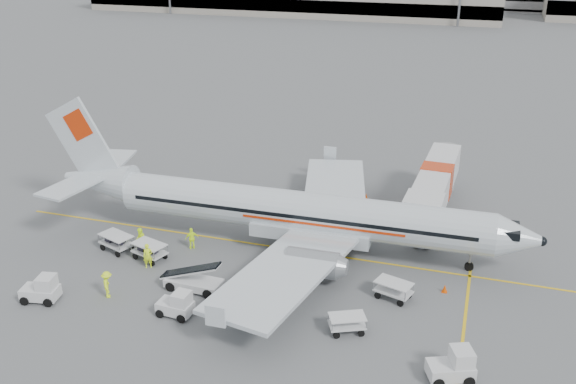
{
  "coord_description": "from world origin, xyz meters",
  "views": [
    {
      "loc": [
        13.69,
        -41.03,
        22.9
      ],
      "look_at": [
        0.0,
        2.0,
        3.8
      ],
      "focal_mm": 40.0,
      "sensor_mm": 36.0,
      "label": 1
    }
  ],
  "objects_px": {
    "belt_loader": "(193,271)",
    "tug_fore": "(451,365)",
    "tug_aft": "(40,288)",
    "aircraft": "(301,186)",
    "tug_mid": "(175,303)",
    "jet_bridge": "(435,191)"
  },
  "relations": [
    {
      "from": "jet_bridge",
      "to": "tug_fore",
      "type": "relative_size",
      "value": 6.92
    },
    {
      "from": "aircraft",
      "to": "tug_mid",
      "type": "xyz_separation_m",
      "value": [
        -4.88,
        -11.1,
        -4.22
      ]
    },
    {
      "from": "belt_loader",
      "to": "tug_mid",
      "type": "relative_size",
      "value": 2.31
    },
    {
      "from": "aircraft",
      "to": "tug_mid",
      "type": "height_order",
      "value": "aircraft"
    },
    {
      "from": "belt_loader",
      "to": "tug_fore",
      "type": "distance_m",
      "value": 17.69
    },
    {
      "from": "belt_loader",
      "to": "tug_fore",
      "type": "xyz_separation_m",
      "value": [
        17.17,
        -4.22,
        -0.44
      ]
    },
    {
      "from": "tug_fore",
      "to": "jet_bridge",
      "type": "bearing_deg",
      "value": 75.24
    },
    {
      "from": "aircraft",
      "to": "belt_loader",
      "type": "bearing_deg",
      "value": -123.74
    },
    {
      "from": "tug_mid",
      "to": "tug_fore",
      "type": "bearing_deg",
      "value": -0.28
    },
    {
      "from": "jet_bridge",
      "to": "tug_mid",
      "type": "bearing_deg",
      "value": -122.36
    },
    {
      "from": "belt_loader",
      "to": "tug_aft",
      "type": "xyz_separation_m",
      "value": [
        -8.95,
        -4.3,
        -0.48
      ]
    },
    {
      "from": "belt_loader",
      "to": "tug_aft",
      "type": "relative_size",
      "value": 2.18
    },
    {
      "from": "tug_mid",
      "to": "aircraft",
      "type": "bearing_deg",
      "value": 69.61
    },
    {
      "from": "tug_fore",
      "to": "belt_loader",
      "type": "bearing_deg",
      "value": 143.22
    },
    {
      "from": "jet_bridge",
      "to": "belt_loader",
      "type": "height_order",
      "value": "jet_bridge"
    },
    {
      "from": "belt_loader",
      "to": "tug_mid",
      "type": "height_order",
      "value": "belt_loader"
    },
    {
      "from": "jet_bridge",
      "to": "tug_aft",
      "type": "bearing_deg",
      "value": -135.0
    },
    {
      "from": "belt_loader",
      "to": "tug_aft",
      "type": "height_order",
      "value": "belt_loader"
    },
    {
      "from": "aircraft",
      "to": "jet_bridge",
      "type": "bearing_deg",
      "value": 43.21
    },
    {
      "from": "tug_aft",
      "to": "aircraft",
      "type": "bearing_deg",
      "value": 30.44
    },
    {
      "from": "jet_bridge",
      "to": "belt_loader",
      "type": "bearing_deg",
      "value": -127.5
    },
    {
      "from": "belt_loader",
      "to": "tug_mid",
      "type": "xyz_separation_m",
      "value": [
        0.2,
        -3.15,
        -0.53
      ]
    }
  ]
}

